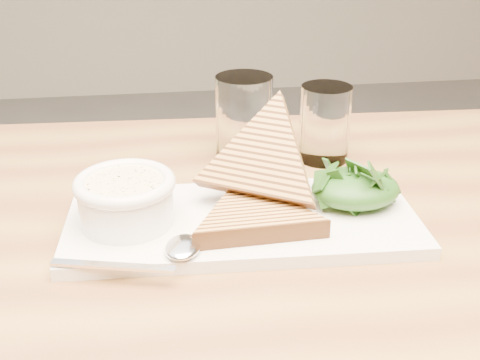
{
  "coord_description": "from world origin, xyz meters",
  "views": [
    {
      "loc": [
        -0.17,
        -0.51,
        1.1
      ],
      "look_at": [
        -0.09,
        0.1,
        0.8
      ],
      "focal_mm": 45.0,
      "sensor_mm": 36.0,
      "label": 1
    }
  ],
  "objects": [
    {
      "name": "salad_base",
      "position": [
        0.04,
        0.09,
        0.79
      ],
      "size": [
        0.1,
        0.08,
        0.04
      ],
      "primitive_type": "ellipsoid",
      "color": "black",
      "rests_on": "platter"
    },
    {
      "name": "spoon_handle",
      "position": [
        -0.23,
        -0.01,
        0.77
      ],
      "size": [
        0.12,
        0.04,
        0.0
      ],
      "primitive_type": "cube",
      "rotation": [
        0.0,
        0.0,
        -0.25
      ],
      "color": "silver",
      "rests_on": "platter"
    },
    {
      "name": "spoon_bowl",
      "position": [
        -0.16,
        0.01,
        0.77
      ],
      "size": [
        0.05,
        0.06,
        0.01
      ],
      "primitive_type": "ellipsoid",
      "rotation": [
        0.0,
        0.0,
        -0.25
      ],
      "color": "silver",
      "rests_on": "platter"
    },
    {
      "name": "glass_near",
      "position": [
        -0.06,
        0.27,
        0.81
      ],
      "size": [
        0.08,
        0.08,
        0.12
      ],
      "primitive_type": "cylinder",
      "color": "white",
      "rests_on": "table_top"
    },
    {
      "name": "soup_bowl",
      "position": [
        -0.22,
        0.08,
        0.79
      ],
      "size": [
        0.1,
        0.1,
        0.04
      ],
      "primitive_type": "cylinder",
      "color": "white",
      "rests_on": "platter"
    },
    {
      "name": "sandwich_flat",
      "position": [
        -0.08,
        0.05,
        0.78
      ],
      "size": [
        0.18,
        0.18,
        0.02
      ],
      "primitive_type": null,
      "rotation": [
        0.0,
        0.0,
        0.05
      ],
      "color": "#B9843D",
      "rests_on": "platter"
    },
    {
      "name": "table_top",
      "position": [
        -0.02,
        0.02,
        0.73
      ],
      "size": [
        1.29,
        0.89,
        0.04
      ],
      "primitive_type": "cube",
      "rotation": [
        0.0,
        0.0,
        -0.05
      ],
      "color": "olive",
      "rests_on": "ground"
    },
    {
      "name": "platter",
      "position": [
        -0.09,
        0.08,
        0.76
      ],
      "size": [
        0.4,
        0.19,
        0.01
      ],
      "primitive_type": "cube",
      "rotation": [
        0.0,
        0.0,
        -0.04
      ],
      "color": "white",
      "rests_on": "table_top"
    },
    {
      "name": "soup",
      "position": [
        -0.22,
        0.08,
        0.81
      ],
      "size": [
        0.09,
        0.09,
        0.01
      ],
      "primitive_type": "cylinder",
      "color": "#F9E6A0",
      "rests_on": "soup_bowl"
    },
    {
      "name": "bowl_rim",
      "position": [
        -0.22,
        0.08,
        0.82
      ],
      "size": [
        0.11,
        0.11,
        0.01
      ],
      "primitive_type": "torus",
      "color": "white",
      "rests_on": "soup_bowl"
    },
    {
      "name": "glass_far",
      "position": [
        0.05,
        0.25,
        0.81
      ],
      "size": [
        0.07,
        0.07,
        0.11
      ],
      "primitive_type": "cylinder",
      "color": "white",
      "rests_on": "table_top"
    },
    {
      "name": "arugula_pile",
      "position": [
        0.04,
        0.09,
        0.8
      ],
      "size": [
        0.11,
        0.1,
        0.05
      ],
      "primitive_type": null,
      "color": "#295B1A",
      "rests_on": "platter"
    },
    {
      "name": "sandwich_lean",
      "position": [
        -0.06,
        0.1,
        0.82
      ],
      "size": [
        0.24,
        0.24,
        0.19
      ],
      "primitive_type": null,
      "rotation": [
        0.82,
        0.0,
        -0.56
      ],
      "color": "#B9843D",
      "rests_on": "sandwich_flat"
    }
  ]
}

